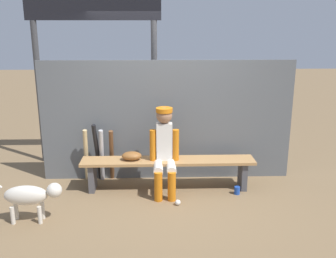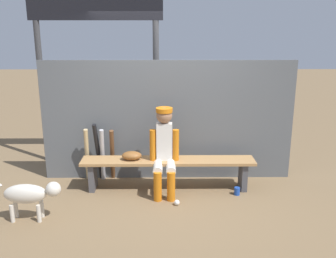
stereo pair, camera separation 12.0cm
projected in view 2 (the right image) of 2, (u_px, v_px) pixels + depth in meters
ground_plane at (168, 188)px, 5.49m from camera, size 30.00×30.00×0.00m
chainlink_fence at (168, 121)px, 5.66m from camera, size 3.75×0.03×1.81m
dugout_bench at (168, 166)px, 5.40m from camera, size 2.46×0.36×0.45m
player_seated at (164, 148)px, 5.22m from camera, size 0.41×0.55×1.20m
baseball_glove at (132, 156)px, 5.35m from camera, size 0.28×0.20×0.12m
bat_wood_dark at (112, 155)px, 5.69m from camera, size 0.10×0.27×0.82m
bat_aluminum_silver at (103, 155)px, 5.66m from camera, size 0.10×0.23×0.83m
bat_aluminum_black at (98, 152)px, 5.66m from camera, size 0.11×0.28×0.91m
bat_wood_natural at (87, 155)px, 5.67m from camera, size 0.10×0.21×0.83m
baseball at (177, 202)px, 4.98m from camera, size 0.07×0.07×0.07m
cup_on_ground at (237, 191)px, 5.28m from camera, size 0.08×0.08×0.11m
cup_on_bench at (158, 155)px, 5.41m from camera, size 0.08×0.08×0.11m
scoreboard at (100, 19)px, 6.03m from camera, size 2.42×0.27×3.37m
dog at (30, 194)px, 4.54m from camera, size 0.84×0.20×0.49m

